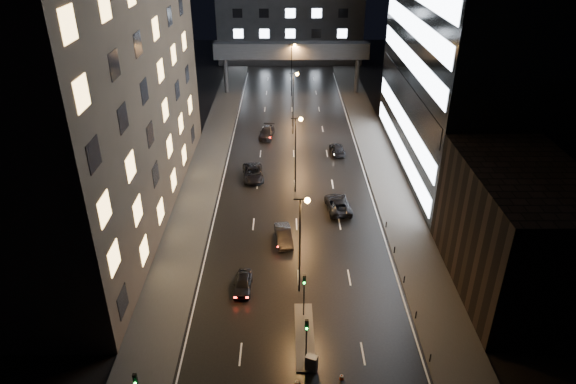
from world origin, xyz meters
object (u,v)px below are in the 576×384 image
Objects in this scene: car_away_b at (284,235)px; car_away_c at (253,173)px; car_away_d at (267,133)px; utility_cabinet at (311,363)px; car_toward_b at (337,149)px; car_toward_a at (338,204)px; car_away_a at (243,283)px.

car_away_b is 15.94m from car_away_c.
car_away_d reaches higher than utility_cabinet.
car_away_b is 24.97m from car_toward_b.
car_toward_a is 16.88m from car_toward_b.
car_away_b is at bearing 118.67° from utility_cabinet.
car_away_b is 0.99× the size of car_toward_b.
car_away_b is 0.82× the size of car_toward_a.
car_toward_a is 1.22× the size of car_toward_b.
car_away_d is at bearing 117.57° from utility_cabinet.
car_toward_b is (10.75, -6.57, -0.06)m from car_away_d.
car_toward_a reaches higher than car_away_d.
car_toward_a is at bearing -44.88° from car_away_c.
utility_cabinet reaches higher than car_away_a.
car_toward_a is at bearing 101.81° from utility_cabinet.
car_away_c is 13.73m from car_toward_a.
car_away_a is at bearing -122.67° from car_away_b.
car_away_d is at bearing 87.91° from car_away_b.
car_away_c is at bearing 97.89° from car_away_b.
car_toward_b is 3.53× the size of utility_cabinet.
car_away_b reaches higher than car_away_d.
car_away_d is at bearing 90.36° from car_away_a.
car_away_c is at bearing 122.50° from utility_cabinet.
car_toward_a is at bearing 81.06° from car_toward_b.
car_toward_b is (11.89, 31.78, -0.00)m from car_away_a.
car_away_a is 33.94m from car_toward_b.
car_away_d is 12.60m from car_toward_b.
car_toward_b is at bearing 27.81° from car_away_c.
utility_cabinet is (4.93, -48.35, 0.07)m from car_away_d.
car_away_c is 1.12× the size of car_away_d.
car_toward_a is (10.45, 14.97, 0.11)m from car_away_a.
utility_cabinet is (-4.38, -24.97, 0.02)m from car_toward_a.
car_away_c reaches higher than utility_cabinet.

